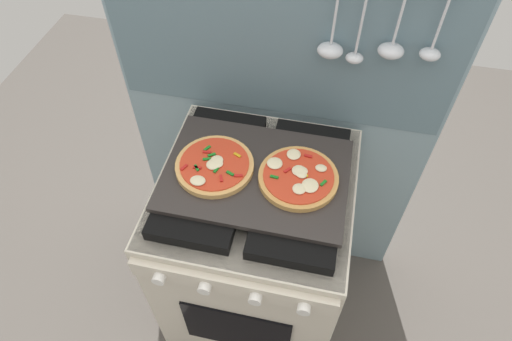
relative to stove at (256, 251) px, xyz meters
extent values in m
plane|color=#4C4742|center=(0.00, 0.00, -0.45)|extent=(4.00, 4.00, 0.00)
cube|color=#7A939E|center=(0.00, 0.34, 0.32)|extent=(1.10, 0.03, 1.55)
cube|color=slate|center=(0.00, 0.32, 0.70)|extent=(1.08, 0.00, 0.56)
cylinder|color=silver|center=(0.15, 0.29, 0.83)|extent=(0.01, 0.01, 0.19)
ellipsoid|color=silver|center=(0.15, 0.29, 0.71)|extent=(0.07, 0.06, 0.04)
cylinder|color=silver|center=(0.23, 0.29, 0.82)|extent=(0.01, 0.01, 0.22)
ellipsoid|color=silver|center=(0.23, 0.29, 0.70)|extent=(0.05, 0.04, 0.03)
cylinder|color=silver|center=(0.32, 0.29, 0.84)|extent=(0.01, 0.01, 0.17)
ellipsoid|color=silver|center=(0.32, 0.29, 0.74)|extent=(0.07, 0.06, 0.04)
cylinder|color=silver|center=(0.42, 0.29, 0.84)|extent=(0.01, 0.01, 0.17)
ellipsoid|color=silver|center=(0.42, 0.29, 0.74)|extent=(0.06, 0.05, 0.03)
cube|color=beige|center=(0.00, 0.00, -0.02)|extent=(0.60, 0.60, 0.86)
cube|color=black|center=(0.00, 0.00, 0.40)|extent=(0.59, 0.59, 0.01)
cube|color=black|center=(-0.14, 0.00, 0.43)|extent=(0.24, 0.51, 0.04)
cube|color=black|center=(0.14, 0.00, 0.43)|extent=(0.24, 0.51, 0.04)
cube|color=beige|center=(0.00, -0.31, 0.35)|extent=(0.58, 0.02, 0.07)
cylinder|color=silver|center=(-0.20, -0.33, 0.35)|extent=(0.04, 0.02, 0.04)
cylinder|color=silver|center=(-0.07, -0.33, 0.35)|extent=(0.04, 0.02, 0.04)
cylinder|color=silver|center=(0.07, -0.33, 0.35)|extent=(0.04, 0.02, 0.04)
cylinder|color=silver|center=(0.20, -0.33, 0.35)|extent=(0.04, 0.02, 0.04)
cube|color=black|center=(0.00, -0.30, 0.00)|extent=(0.36, 0.01, 0.28)
cube|color=#2D2826|center=(0.00, 0.00, 0.46)|extent=(0.54, 0.38, 0.02)
cylinder|color=tan|center=(-0.12, -0.01, 0.47)|extent=(0.23, 0.23, 0.02)
cylinder|color=red|center=(-0.12, -0.01, 0.49)|extent=(0.20, 0.20, 0.00)
ellipsoid|color=beige|center=(-0.15, -0.08, 0.49)|extent=(0.04, 0.04, 0.01)
ellipsoid|color=beige|center=(-0.13, -0.01, 0.49)|extent=(0.03, 0.03, 0.01)
ellipsoid|color=beige|center=(-0.12, -0.02, 0.49)|extent=(0.04, 0.04, 0.01)
ellipsoid|color=beige|center=(-0.12, 0.00, 0.49)|extent=(0.04, 0.04, 0.01)
ellipsoid|color=beige|center=(-0.12, -0.01, 0.49)|extent=(0.05, 0.04, 0.01)
cube|color=#19721E|center=(-0.14, 0.02, 0.49)|extent=(0.02, 0.02, 0.00)
cube|color=gold|center=(-0.06, 0.04, 0.49)|extent=(0.03, 0.02, 0.00)
cube|color=red|center=(-0.04, -0.04, 0.49)|extent=(0.03, 0.01, 0.00)
cube|color=#19721E|center=(-0.16, 0.04, 0.49)|extent=(0.02, 0.02, 0.00)
cube|color=#19721E|center=(-0.17, -0.04, 0.49)|extent=(0.02, 0.02, 0.00)
cube|color=#19721E|center=(-0.07, -0.04, 0.49)|extent=(0.03, 0.02, 0.00)
cube|color=#19721E|center=(-0.15, 0.00, 0.49)|extent=(0.03, 0.02, 0.00)
cube|color=red|center=(-0.20, -0.04, 0.49)|extent=(0.02, 0.03, 0.00)
cube|color=red|center=(-0.09, -0.06, 0.49)|extent=(0.02, 0.03, 0.00)
cube|color=red|center=(-0.16, 0.03, 0.49)|extent=(0.02, 0.01, 0.00)
cube|color=#19721E|center=(-0.11, -0.03, 0.49)|extent=(0.01, 0.03, 0.00)
cube|color=red|center=(-0.17, -0.04, 0.49)|extent=(0.02, 0.01, 0.00)
cylinder|color=tan|center=(0.12, 0.00, 0.47)|extent=(0.23, 0.23, 0.02)
cylinder|color=red|center=(0.12, 0.00, 0.49)|extent=(0.20, 0.20, 0.00)
ellipsoid|color=beige|center=(0.12, 0.01, 0.49)|extent=(0.04, 0.04, 0.01)
ellipsoid|color=beige|center=(0.05, 0.03, 0.49)|extent=(0.05, 0.05, 0.01)
ellipsoid|color=beige|center=(0.13, 0.00, 0.49)|extent=(0.03, 0.03, 0.01)
ellipsoid|color=beige|center=(0.18, 0.04, 0.49)|extent=(0.03, 0.03, 0.01)
ellipsoid|color=beige|center=(0.13, -0.05, 0.49)|extent=(0.04, 0.04, 0.01)
ellipsoid|color=beige|center=(0.13, 0.02, 0.49)|extent=(0.03, 0.03, 0.01)
ellipsoid|color=beige|center=(0.10, 0.07, 0.49)|extent=(0.04, 0.04, 0.01)
ellipsoid|color=beige|center=(0.13, 0.01, 0.49)|extent=(0.04, 0.04, 0.01)
ellipsoid|color=beige|center=(0.16, -0.03, 0.49)|extent=(0.05, 0.05, 0.01)
cube|color=red|center=(0.09, 0.01, 0.49)|extent=(0.02, 0.02, 0.00)
cube|color=gold|center=(0.14, 0.01, 0.49)|extent=(0.02, 0.01, 0.00)
cube|color=gold|center=(0.17, -0.03, 0.49)|extent=(0.02, 0.03, 0.00)
cube|color=red|center=(0.14, 0.08, 0.49)|extent=(0.02, 0.01, 0.00)
cube|color=gold|center=(0.04, 0.03, 0.49)|extent=(0.02, 0.02, 0.00)
cube|color=#19721E|center=(0.20, -0.01, 0.49)|extent=(0.02, 0.02, 0.00)
cube|color=#19721E|center=(0.06, -0.02, 0.49)|extent=(0.02, 0.01, 0.00)
camera|label=1|loc=(0.17, -0.80, 1.47)|focal=30.99mm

